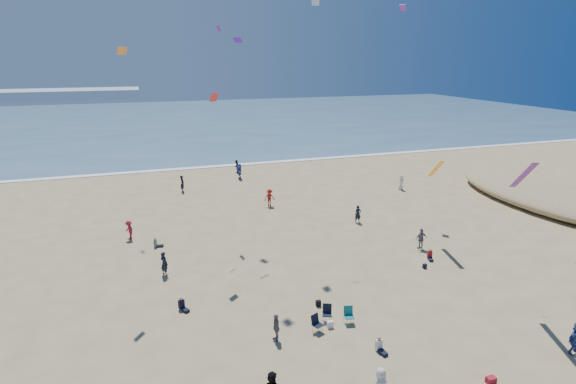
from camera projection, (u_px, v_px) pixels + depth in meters
name	position (u px, v px, depth m)	size (l,w,h in m)	color
ocean	(166.00, 121.00, 107.06)	(220.00, 100.00, 0.06)	#476B84
surf_line	(190.00, 168.00, 61.61)	(220.00, 1.20, 0.08)	white
standing_flyers	(274.00, 230.00, 37.37)	(40.14, 43.75, 1.94)	slate
seated_group	(307.00, 305.00, 26.96)	(20.55, 27.98, 0.84)	silver
chair_cluster	(331.00, 318.00, 25.46)	(2.76, 1.59, 1.00)	black
white_tote	(330.00, 324.00, 25.37)	(0.35, 0.20, 0.40)	white
black_backpack	(318.00, 303.00, 27.55)	(0.30, 0.22, 0.38)	black
cooler	(491.00, 380.00, 21.07)	(0.45, 0.30, 0.30)	maroon
navy_bag	(425.00, 266.00, 32.51)	(0.28, 0.18, 0.34)	black
kites_aloft	(388.00, 49.00, 29.52)	(44.06, 37.57, 28.30)	silver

